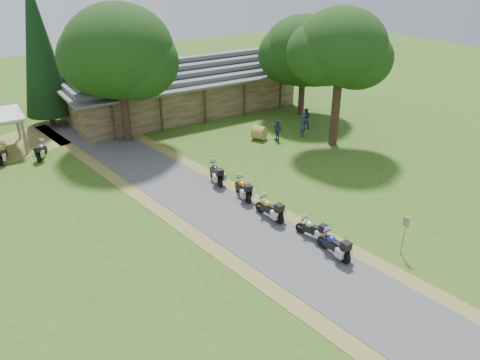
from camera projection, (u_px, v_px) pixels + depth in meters
ground at (291, 255)px, 22.60m from camera, size 120.00×120.00×0.00m
driveway at (238, 222)px, 25.39m from camera, size 51.95×51.95×0.00m
lodge at (181, 84)px, 42.65m from camera, size 21.40×9.40×4.90m
motorcycle_row_a at (334, 244)px, 22.32m from camera, size 0.64×1.92×1.31m
motorcycle_row_b at (312, 228)px, 23.75m from camera, size 0.99×1.78×1.16m
motorcycle_row_c at (269, 208)px, 25.51m from camera, size 0.86×1.99×1.32m
motorcycle_row_d at (243, 187)px, 27.70m from camera, size 0.96×2.02×1.33m
motorcycle_row_e at (216, 172)px, 29.62m from camera, size 1.05×2.09×1.37m
motorcycle_carport_a at (2, 153)px, 32.55m from camera, size 1.20×2.00×1.30m
motorcycle_carport_b at (41, 150)px, 33.16m from camera, size 1.38×1.90×1.26m
person_a at (302, 123)px, 36.83m from camera, size 0.78×0.73×2.22m
person_b at (306, 117)px, 38.69m from camera, size 0.71×0.68×2.02m
person_c at (277, 128)px, 36.25m from camera, size 0.44×0.57×1.91m
hay_bale at (259, 133)px, 36.59m from camera, size 1.38×1.34×1.06m
sign_post at (404, 236)px, 22.26m from camera, size 0.37×0.06×2.03m
oak_lodge_left at (121, 70)px, 34.11m from camera, size 8.01×8.01×11.07m
oak_lodge_right at (303, 64)px, 40.63m from camera, size 7.14×7.14×9.14m
oak_driveway at (340, 67)px, 33.33m from camera, size 6.44×6.44×11.81m
cedar_near at (40, 52)px, 37.33m from camera, size 3.79×3.79×12.15m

